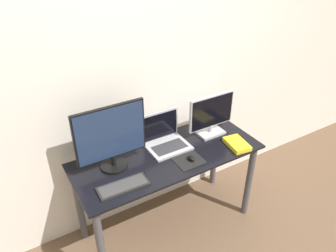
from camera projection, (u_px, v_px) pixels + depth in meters
The scene contains 10 objects.
ground_plane at pixel (186, 247), 2.68m from camera, with size 12.00×12.00×0.00m, color brown.
wall_back at pixel (144, 78), 2.50m from camera, with size 7.00×0.05×2.50m.
desk at pixel (168, 170), 2.58m from camera, with size 1.46×0.59×0.76m.
monitor_left at pixel (111, 137), 2.25m from camera, with size 0.51×0.20×0.49m.
monitor_right at pixel (211, 115), 2.67m from camera, with size 0.42×0.15×0.35m.
laptop at pixel (165, 138), 2.58m from camera, with size 0.32×0.26×0.26m.
keyboard at pixel (123, 186), 2.19m from camera, with size 0.35×0.15×0.02m.
mousepad at pixel (189, 161), 2.43m from camera, with size 0.21×0.18×0.00m.
mouse at pixel (191, 158), 2.43m from camera, with size 0.04×0.07×0.03m.
book at pixel (237, 144), 2.59m from camera, with size 0.17×0.23×0.03m.
Camera 1 is at (-1.03, -1.43, 2.26)m, focal length 35.00 mm.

